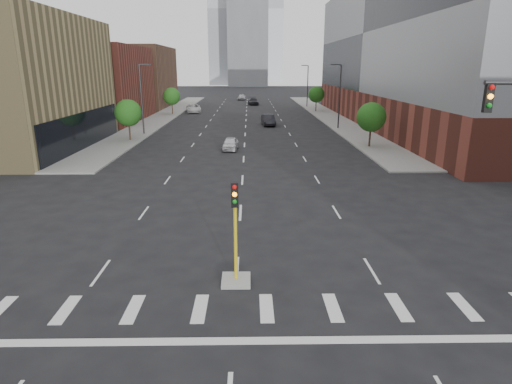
{
  "coord_description": "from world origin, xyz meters",
  "views": [
    {
      "loc": [
        0.59,
        -7.17,
        8.71
      ],
      "look_at": [
        0.91,
        13.98,
        2.5
      ],
      "focal_mm": 30.0,
      "sensor_mm": 36.0,
      "label": 1
    }
  ],
  "objects_px": {
    "car_deep_right": "(253,101)",
    "car_distant": "(242,97)",
    "car_mid_right": "(268,120)",
    "median_traffic_signal": "(236,262)",
    "car_near_left": "(230,144)",
    "car_far_left": "(194,108)"
  },
  "relations": [
    {
      "from": "car_near_left",
      "to": "car_far_left",
      "type": "distance_m",
      "value": 41.0
    },
    {
      "from": "car_near_left",
      "to": "car_distant",
      "type": "xyz_separation_m",
      "value": [
        0.04,
        72.58,
        0.13
      ]
    },
    {
      "from": "car_mid_right",
      "to": "car_deep_right",
      "type": "distance_m",
      "value": 37.32
    },
    {
      "from": "median_traffic_signal",
      "to": "car_mid_right",
      "type": "relative_size",
      "value": 0.87
    },
    {
      "from": "car_deep_right",
      "to": "car_distant",
      "type": "height_order",
      "value": "car_distant"
    },
    {
      "from": "car_deep_right",
      "to": "car_distant",
      "type": "relative_size",
      "value": 1.17
    },
    {
      "from": "median_traffic_signal",
      "to": "car_deep_right",
      "type": "xyz_separation_m",
      "value": [
        1.5,
        87.3,
        -0.18
      ]
    },
    {
      "from": "car_mid_right",
      "to": "car_deep_right",
      "type": "relative_size",
      "value": 0.93
    },
    {
      "from": "median_traffic_signal",
      "to": "car_far_left",
      "type": "bearing_deg",
      "value": 98.53
    },
    {
      "from": "car_near_left",
      "to": "car_deep_right",
      "type": "height_order",
      "value": "car_deep_right"
    },
    {
      "from": "car_near_left",
      "to": "car_mid_right",
      "type": "xyz_separation_m",
      "value": [
        4.98,
        19.99,
        0.17
      ]
    },
    {
      "from": "median_traffic_signal",
      "to": "car_far_left",
      "type": "height_order",
      "value": "median_traffic_signal"
    },
    {
      "from": "car_mid_right",
      "to": "car_distant",
      "type": "bearing_deg",
      "value": 90.53
    },
    {
      "from": "car_deep_right",
      "to": "car_distant",
      "type": "bearing_deg",
      "value": 95.88
    },
    {
      "from": "car_distant",
      "to": "car_mid_right",
      "type": "bearing_deg",
      "value": -79.6
    },
    {
      "from": "car_mid_right",
      "to": "car_deep_right",
      "type": "xyz_separation_m",
      "value": [
        -1.98,
        37.27,
        -0.05
      ]
    },
    {
      "from": "median_traffic_signal",
      "to": "car_distant",
      "type": "bearing_deg",
      "value": 90.82
    },
    {
      "from": "car_far_left",
      "to": "car_distant",
      "type": "distance_m",
      "value": 33.81
    },
    {
      "from": "car_mid_right",
      "to": "car_far_left",
      "type": "distance_m",
      "value": 24.41
    },
    {
      "from": "median_traffic_signal",
      "to": "car_near_left",
      "type": "height_order",
      "value": "median_traffic_signal"
    },
    {
      "from": "car_distant",
      "to": "median_traffic_signal",
      "type": "bearing_deg",
      "value": -84.16
    },
    {
      "from": "median_traffic_signal",
      "to": "car_near_left",
      "type": "distance_m",
      "value": 30.08
    }
  ]
}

